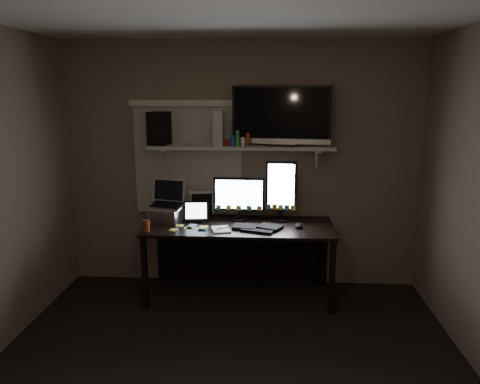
# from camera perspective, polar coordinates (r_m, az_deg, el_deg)

# --- Properties ---
(floor) EXTENTS (3.60, 3.60, 0.00)m
(floor) POSITION_cam_1_polar(r_m,az_deg,el_deg) (3.55, -1.64, -22.15)
(floor) COLOR black
(floor) RESTS_ON ground
(ceiling) EXTENTS (3.60, 3.60, 0.00)m
(ceiling) POSITION_cam_1_polar(r_m,az_deg,el_deg) (2.97, -1.95, 21.86)
(ceiling) COLOR silver
(ceiling) RESTS_ON back_wall
(back_wall) EXTENTS (3.60, 0.00, 3.60)m
(back_wall) POSITION_cam_1_polar(r_m,az_deg,el_deg) (4.78, 0.22, 3.21)
(back_wall) COLOR #776555
(back_wall) RESTS_ON floor
(window_blinds) EXTENTS (1.10, 0.02, 1.10)m
(window_blinds) POSITION_cam_1_polar(r_m,az_deg,el_deg) (4.82, -6.34, 3.82)
(window_blinds) COLOR beige
(window_blinds) RESTS_ON back_wall
(desk) EXTENTS (1.80, 0.75, 0.73)m
(desk) POSITION_cam_1_polar(r_m,az_deg,el_deg) (4.70, 0.03, -5.69)
(desk) COLOR black
(desk) RESTS_ON floor
(wall_shelf) EXTENTS (1.80, 0.35, 0.03)m
(wall_shelf) POSITION_cam_1_polar(r_m,az_deg,el_deg) (4.58, 0.10, 5.52)
(wall_shelf) COLOR #B7B7B2
(wall_shelf) RESTS_ON back_wall
(monitor_landscape) EXTENTS (0.51, 0.07, 0.44)m
(monitor_landscape) POSITION_cam_1_polar(r_m,az_deg,el_deg) (4.62, -0.13, -0.86)
(monitor_landscape) COLOR black
(monitor_landscape) RESTS_ON desk
(monitor_portrait) EXTENTS (0.31, 0.09, 0.61)m
(monitor_portrait) POSITION_cam_1_polar(r_m,az_deg,el_deg) (4.62, 5.04, 0.13)
(monitor_portrait) COLOR black
(monitor_portrait) RESTS_ON desk
(keyboard) EXTENTS (0.49, 0.31, 0.03)m
(keyboard) POSITION_cam_1_polar(r_m,az_deg,el_deg) (4.42, 2.10, -4.29)
(keyboard) COLOR black
(keyboard) RESTS_ON desk
(mouse) EXTENTS (0.08, 0.12, 0.04)m
(mouse) POSITION_cam_1_polar(r_m,az_deg,el_deg) (4.47, 7.14, -4.12)
(mouse) COLOR black
(mouse) RESTS_ON desk
(notepad) EXTENTS (0.21, 0.25, 0.01)m
(notepad) POSITION_cam_1_polar(r_m,az_deg,el_deg) (4.37, -2.32, -4.59)
(notepad) COLOR white
(notepad) RESTS_ON desk
(tablet) EXTENTS (0.26, 0.13, 0.22)m
(tablet) POSITION_cam_1_polar(r_m,az_deg,el_deg) (4.61, -5.34, -2.42)
(tablet) COLOR black
(tablet) RESTS_ON desk
(file_sorter) EXTENTS (0.22, 0.12, 0.26)m
(file_sorter) POSITION_cam_1_polar(r_m,az_deg,el_deg) (4.82, -4.68, -1.47)
(file_sorter) COLOR black
(file_sorter) RESTS_ON desk
(laptop) EXTENTS (0.42, 0.37, 0.40)m
(laptop) POSITION_cam_1_polar(r_m,az_deg,el_deg) (4.67, -8.97, -1.16)
(laptop) COLOR silver
(laptop) RESTS_ON desk
(cup) EXTENTS (0.08, 0.08, 0.10)m
(cup) POSITION_cam_1_polar(r_m,az_deg,el_deg) (4.42, -11.39, -4.04)
(cup) COLOR maroon
(cup) RESTS_ON desk
(sticky_notes) EXTENTS (0.38, 0.32, 0.00)m
(sticky_notes) POSITION_cam_1_polar(r_m,az_deg,el_deg) (4.47, -6.19, -4.32)
(sticky_notes) COLOR #FFEC45
(sticky_notes) RESTS_ON desk
(tv) EXTENTS (0.96, 0.28, 0.57)m
(tv) POSITION_cam_1_polar(r_m,az_deg,el_deg) (4.54, 5.08, 9.21)
(tv) COLOR black
(tv) RESTS_ON wall_shelf
(game_console) EXTENTS (0.09, 0.28, 0.33)m
(game_console) POSITION_cam_1_polar(r_m,az_deg,el_deg) (4.57, -2.57, 7.77)
(game_console) COLOR beige
(game_console) RESTS_ON wall_shelf
(speaker) EXTENTS (0.21, 0.24, 0.32)m
(speaker) POSITION_cam_1_polar(r_m,az_deg,el_deg) (4.68, -9.83, 7.65)
(speaker) COLOR black
(speaker) RESTS_ON wall_shelf
(bottles) EXTENTS (0.25, 0.12, 0.16)m
(bottles) POSITION_cam_1_polar(r_m,az_deg,el_deg) (4.52, -0.29, 6.63)
(bottles) COLOR #A50F0C
(bottles) RESTS_ON wall_shelf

